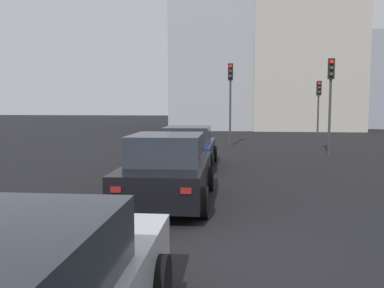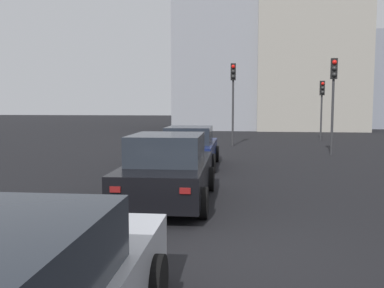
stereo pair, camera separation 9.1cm
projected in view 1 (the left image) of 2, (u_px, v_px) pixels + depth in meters
The scene contains 9 objects.
ground_plane at pixel (240, 258), 6.47m from camera, with size 160.00×160.00×0.20m, color black.
car_navy_right_lead at pixel (188, 147), 15.20m from camera, with size 4.42×2.05×1.48m.
car_black_right_second at pixel (168, 170), 9.62m from camera, with size 4.42×2.07×1.61m.
traffic_light_near_left at pixel (331, 86), 18.42m from camera, with size 0.32×0.30×4.30m.
traffic_light_near_right at pixel (230, 87), 22.59m from camera, with size 0.32×0.28×4.49m.
traffic_light_far_left at pixel (319, 98), 26.14m from camera, with size 0.32×0.28×3.76m.
building_facade_left at pixel (376, 82), 42.30m from camera, with size 8.61×7.20×9.15m, color gray.
building_facade_center at pixel (300, 44), 40.30m from camera, with size 13.26×9.28×16.33m, color gray.
building_facade_right at pixel (218, 44), 40.76m from camera, with size 11.57×8.03×16.47m, color gray.
Camera 1 is at (-6.31, 0.07, 2.28)m, focal length 38.88 mm.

